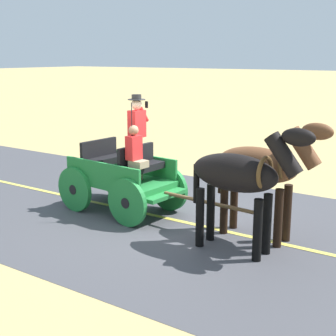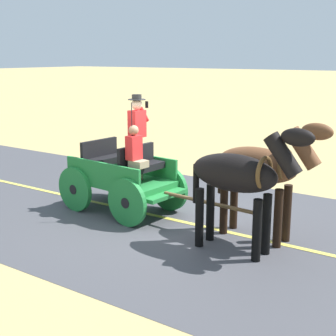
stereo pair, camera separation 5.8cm
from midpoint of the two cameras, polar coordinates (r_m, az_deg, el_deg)
The scene contains 6 objects.
ground_plane at distance 10.18m, azimuth -1.55°, elevation -5.68°, with size 200.00×200.00×0.00m, color tan.
road_surface at distance 10.18m, azimuth -1.55°, elevation -5.66°, with size 6.68×160.00×0.01m, color #424247.
road_centre_stripe at distance 10.18m, azimuth -1.55°, elevation -5.64°, with size 0.12×160.00×0.00m, color #DBCC4C.
horse_drawn_carriage at distance 10.32m, azimuth -5.31°, elevation -0.75°, with size 1.60×4.52×2.50m.
horse_near_side at distance 8.77m, azimuth 10.85°, elevation -0.01°, with size 0.66×2.13×2.21m.
horse_off_side at distance 8.11m, azimuth 8.29°, elevation -0.97°, with size 0.60×2.13×2.21m.
Camera 1 is at (7.84, 5.60, 3.28)m, focal length 51.87 mm.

